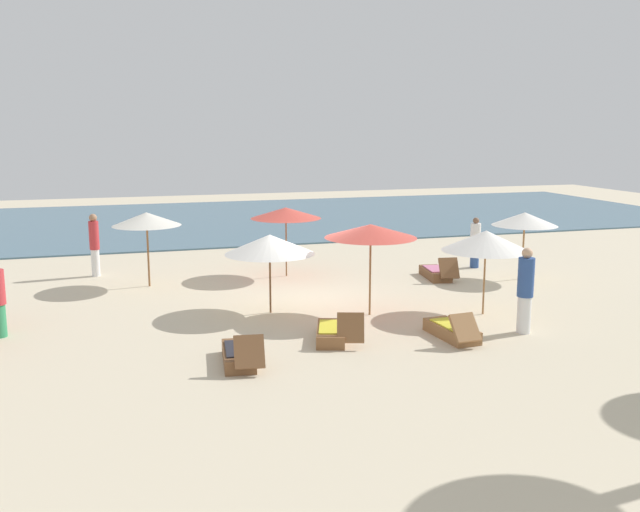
# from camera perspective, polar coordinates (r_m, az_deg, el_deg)

# --- Properties ---
(ground_plane) EXTENTS (60.00, 60.00, 0.00)m
(ground_plane) POSITION_cam_1_polar(r_m,az_deg,el_deg) (18.42, -0.58, -3.93)
(ground_plane) COLOR beige
(ocean_water) EXTENTS (48.00, 16.00, 0.06)m
(ocean_water) POSITION_cam_1_polar(r_m,az_deg,el_deg) (34.78, -8.42, 2.91)
(ocean_water) COLOR #476B7F
(ocean_water) RESTS_ON ground_plane
(umbrella_0) EXTENTS (2.23, 2.23, 1.97)m
(umbrella_0) POSITION_cam_1_polar(r_m,az_deg,el_deg) (17.27, -4.11, 0.95)
(umbrella_0) COLOR brown
(umbrella_0) RESTS_ON ground_plane
(umbrella_2) EXTENTS (1.96, 1.96, 2.16)m
(umbrella_2) POSITION_cam_1_polar(r_m,az_deg,el_deg) (20.68, -13.91, 2.93)
(umbrella_2) COLOR brown
(umbrella_2) RESTS_ON ground_plane
(umbrella_3) EXTENTS (2.16, 2.16, 2.14)m
(umbrella_3) POSITION_cam_1_polar(r_m,az_deg,el_deg) (21.50, -2.79, 3.51)
(umbrella_3) COLOR brown
(umbrella_3) RESTS_ON ground_plane
(umbrella_4) EXTENTS (2.25, 2.25, 2.26)m
(umbrella_4) POSITION_cam_1_polar(r_m,az_deg,el_deg) (17.03, 4.14, 2.03)
(umbrella_4) COLOR olive
(umbrella_4) RESTS_ON ground_plane
(umbrella_6) EXTENTS (2.14, 2.14, 2.10)m
(umbrella_6) POSITION_cam_1_polar(r_m,az_deg,el_deg) (17.54, 13.32, 1.22)
(umbrella_6) COLOR olive
(umbrella_6) RESTS_ON ground_plane
(umbrella_7) EXTENTS (1.95, 1.95, 2.04)m
(umbrella_7) POSITION_cam_1_polar(r_m,az_deg,el_deg) (21.94, 16.29, 2.90)
(umbrella_7) COLOR olive
(umbrella_7) RESTS_ON ground_plane
(lounger_0) EXTENTS (1.07, 1.74, 0.74)m
(lounger_0) POSITION_cam_1_polar(r_m,az_deg,el_deg) (15.33, 1.04, -6.25)
(lounger_0) COLOR brown
(lounger_0) RESTS_ON ground_plane
(lounger_1) EXTENTS (0.77, 1.70, 0.74)m
(lounger_1) POSITION_cam_1_polar(r_m,az_deg,el_deg) (13.98, -6.55, -8.01)
(lounger_1) COLOR brown
(lounger_1) RESTS_ON ground_plane
(lounger_2) EXTENTS (0.81, 1.71, 0.74)m
(lounger_2) POSITION_cam_1_polar(r_m,az_deg,el_deg) (21.70, 9.45, -1.36)
(lounger_2) COLOR brown
(lounger_2) RESTS_ON ground_plane
(lounger_4) EXTENTS (0.72, 1.72, 0.70)m
(lounger_4) POSITION_cam_1_polar(r_m,az_deg,el_deg) (15.76, 10.73, -5.97)
(lounger_4) COLOR olive
(lounger_4) RESTS_ON ground_plane
(person_0) EXTENTS (0.45, 0.45, 1.66)m
(person_0) POSITION_cam_1_polar(r_m,az_deg,el_deg) (23.49, 12.49, 1.08)
(person_0) COLOR #2D4C8C
(person_0) RESTS_ON ground_plane
(person_2) EXTENTS (0.44, 0.44, 1.95)m
(person_2) POSITION_cam_1_polar(r_m,az_deg,el_deg) (16.33, 16.33, -2.68)
(person_2) COLOR white
(person_2) RESTS_ON ground_plane
(person_3) EXTENTS (0.41, 0.41, 1.95)m
(person_3) POSITION_cam_1_polar(r_m,az_deg,el_deg) (22.68, -17.84, 0.94)
(person_3) COLOR white
(person_3) RESTS_ON ground_plane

